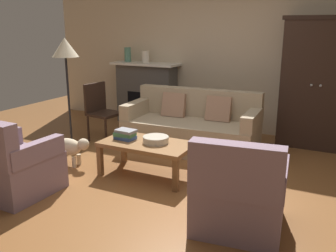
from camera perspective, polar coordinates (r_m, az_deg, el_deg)
name	(u,v)px	position (r m, az deg, el deg)	size (l,w,h in m)	color
ground_plane	(163,181)	(4.42, -0.73, -8.43)	(9.60, 9.60, 0.00)	brown
back_wall	(234,48)	(6.43, 10.05, 11.67)	(7.20, 0.10, 2.80)	beige
fireplace	(147,93)	(6.92, -3.31, 5.17)	(1.26, 0.48, 1.12)	#4C4947
armoire	(318,83)	(5.88, 22.07, 6.15)	(1.06, 0.57, 1.91)	black
couch	(192,128)	(5.43, 3.72, -0.35)	(1.96, 0.95, 0.86)	tan
coffee_table	(147,147)	(4.47, -3.25, -3.17)	(1.10, 0.60, 0.42)	olive
fruit_bowl	(156,140)	(4.41, -1.89, -2.10)	(0.31, 0.31, 0.08)	beige
book_stack	(125,134)	(4.58, -6.59, -1.28)	(0.26, 0.20, 0.12)	#38569E
mantel_vase_jade	(128,55)	(7.01, -6.21, 10.87)	(0.12, 0.12, 0.26)	slate
mantel_vase_cream	(146,57)	(6.82, -3.47, 10.60)	(0.14, 0.14, 0.21)	beige
armchair_near_left	(12,166)	(4.32, -22.88, -5.75)	(0.80, 0.79, 0.88)	gray
armchair_near_right	(239,196)	(3.39, 10.86, -10.53)	(0.86, 0.86, 0.88)	gray
side_chair_wooden	(101,108)	(5.95, -10.33, 2.74)	(0.50, 0.50, 0.90)	black
floor_lamp	(65,54)	(5.33, -15.50, 10.60)	(0.36, 0.36, 1.62)	black
dog	(70,147)	(4.98, -14.84, -3.18)	(0.57, 0.24, 0.39)	beige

